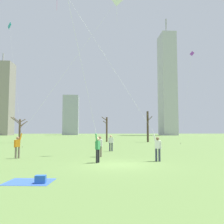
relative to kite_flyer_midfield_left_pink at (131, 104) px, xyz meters
name	(u,v)px	position (x,y,z in m)	size (l,w,h in m)	color
ground_plane	(118,165)	(-1.17, -2.20, -3.96)	(400.00, 400.00, 0.00)	#5B7A3D
kite_flyer_midfield_left_pink	(131,104)	(0.00, 0.00, 0.00)	(8.19, 4.16, 15.22)	#33384C
kite_flyer_far_back_white	(37,117)	(-7.11, 2.00, -0.88)	(8.55, 3.24, 14.76)	#726656
kite_flyer_midfield_right_blue	(86,92)	(-3.11, -2.22, 0.49)	(4.64, 5.34, 20.15)	black
bystander_strolling_midfield	(111,142)	(-1.06, 7.72, -3.05)	(0.51, 0.22, 1.62)	#33384C
bystander_watching_nearby	(100,145)	(-2.22, 2.23, -3.05)	(0.40, 0.38, 1.62)	#726656
distant_kite_drifting_right_purple	(191,66)	(12.71, 21.08, 8.78)	(2.25, 1.34, 15.16)	purple
distant_kite_low_near_trees_teal	(10,32)	(-14.74, 16.56, 11.87)	(3.43, 2.81, 17.52)	teal
picnic_spot	(36,180)	(-4.78, -7.19, -3.86)	(1.93, 1.57, 0.31)	#3359B2
bare_tree_left_of_center	(107,128)	(-0.77, 29.71, -1.38)	(1.20, 3.28, 4.85)	#4C3828
bare_tree_leftmost	(20,129)	(-16.47, 27.24, -1.55)	(2.62, 1.96, 4.55)	brown
bare_tree_center	(148,126)	(6.98, 28.21, -0.86)	(0.95, 2.42, 5.81)	#423326
skyline_tall_tower	(2,99)	(-52.41, 109.80, 14.92)	(10.59, 9.44, 42.93)	gray
skyline_squat_block	(71,115)	(-18.04, 121.88, 7.30)	(8.68, 7.64, 22.51)	#9EA3AD
skyline_mid_tower_left	(167,84)	(33.91, 107.09, 22.87)	(7.33, 11.99, 62.65)	#B2B2B7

